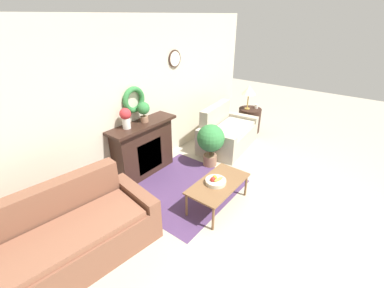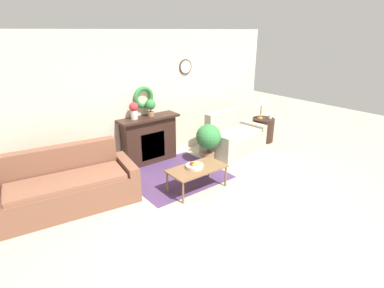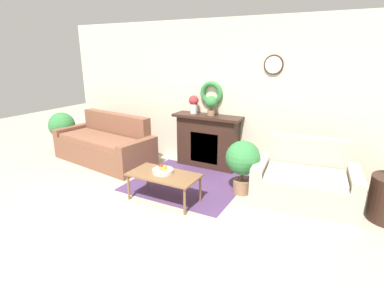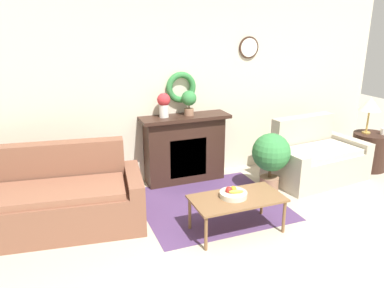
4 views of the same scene
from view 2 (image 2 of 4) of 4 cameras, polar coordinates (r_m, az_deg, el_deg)
name	(u,v)px [view 2 (image 2 of 4)]	position (r m, az deg, el deg)	size (l,w,h in m)	color
ground_plane	(236,212)	(4.87, 8.37, -12.77)	(16.00, 16.00, 0.00)	#ADA38E
floor_rug	(175,175)	(5.96, -3.34, -5.85)	(1.80, 1.65, 0.01)	#4C335B
wall_back	(144,98)	(6.40, -9.07, 8.61)	(6.80, 0.15, 2.70)	beige
fireplace	(149,139)	(6.43, -8.18, 0.90)	(1.30, 0.41, 1.01)	#331E16
couch_left	(67,187)	(5.23, -22.65, -7.63)	(2.23, 1.17, 0.93)	brown
loveseat_right	(232,138)	(7.10, 7.69, 1.18)	(1.52, 1.01, 0.91)	#B2A893
coffee_table	(197,170)	(5.29, 0.97, -4.94)	(1.04, 0.55, 0.42)	brown
fruit_bowl	(194,166)	(5.25, 0.46, -4.19)	(0.31, 0.31, 0.12)	beige
side_table_by_loveseat	(263,130)	(7.88, 13.32, 2.67)	(0.55, 0.55, 0.59)	#331E16
table_lamp	(262,100)	(7.66, 13.14, 8.12)	(0.34, 0.34, 0.58)	#B28E42
mug	(270,117)	(7.82, 14.66, 5.07)	(0.08, 0.08, 0.10)	silver
vase_on_mantel_left	(134,110)	(6.09, -11.01, 6.46)	(0.19, 0.19, 0.34)	silver
potted_plant_on_mantel	(150,106)	(6.24, -7.92, 7.18)	(0.21, 0.21, 0.36)	#8E664C
potted_plant_floor_by_loveseat	(208,139)	(6.33, 3.16, 1.04)	(0.53, 0.53, 0.85)	#8E664C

